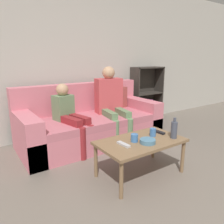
# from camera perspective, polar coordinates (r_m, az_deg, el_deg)

# --- Properties ---
(ground_plane) EXTENTS (22.00, 22.00, 0.00)m
(ground_plane) POSITION_cam_1_polar(r_m,az_deg,el_deg) (2.07, 21.76, -25.47)
(ground_plane) COLOR #70665B
(wall_back) EXTENTS (12.00, 0.06, 2.60)m
(wall_back) POSITION_cam_1_polar(r_m,az_deg,el_deg) (3.72, -12.47, 13.96)
(wall_back) COLOR #B7B2A8
(wall_back) RESTS_ON ground_plane
(couch) EXTENTS (2.12, 0.94, 0.88)m
(couch) POSITION_cam_1_polar(r_m,az_deg,el_deg) (3.40, -5.64, -3.06)
(couch) COLOR #D1707F
(couch) RESTS_ON ground_plane
(bookshelf) EXTENTS (0.68, 0.28, 1.10)m
(bookshelf) POSITION_cam_1_polar(r_m,az_deg,el_deg) (4.59, 8.65, 2.76)
(bookshelf) COLOR #332D28
(bookshelf) RESTS_ON ground_plane
(coffee_table) EXTENTS (0.95, 0.55, 0.41)m
(coffee_table) POSITION_cam_1_polar(r_m,az_deg,el_deg) (2.43, 7.49, -8.27)
(coffee_table) COLOR brown
(coffee_table) RESTS_ON ground_plane
(person_adult) EXTENTS (0.45, 0.69, 1.15)m
(person_adult) POSITION_cam_1_polar(r_m,az_deg,el_deg) (3.40, -0.32, 3.48)
(person_adult) COLOR #66845B
(person_adult) RESTS_ON ground_plane
(person_child) EXTENTS (0.37, 0.68, 0.94)m
(person_child) POSITION_cam_1_polar(r_m,az_deg,el_deg) (3.05, -11.04, -0.42)
(person_child) COLOR maroon
(person_child) RESTS_ON ground_plane
(cup_near) EXTENTS (0.08, 0.08, 0.09)m
(cup_near) POSITION_cam_1_polar(r_m,az_deg,el_deg) (2.36, 5.86, -6.75)
(cup_near) COLOR #3D70B2
(cup_near) RESTS_ON coffee_table
(cup_far) EXTENTS (0.07, 0.07, 0.09)m
(cup_far) POSITION_cam_1_polar(r_m,az_deg,el_deg) (2.55, 10.62, -5.22)
(cup_far) COLOR #3D70B2
(cup_far) RESTS_ON coffee_table
(tv_remote_0) EXTENTS (0.06, 0.17, 0.02)m
(tv_remote_0) POSITION_cam_1_polar(r_m,az_deg,el_deg) (2.26, 3.03, -8.44)
(tv_remote_0) COLOR #B7B7BC
(tv_remote_0) RESTS_ON coffee_table
(tv_remote_1) EXTENTS (0.06, 0.17, 0.02)m
(tv_remote_1) POSITION_cam_1_polar(r_m,az_deg,el_deg) (2.68, 12.05, -5.11)
(tv_remote_1) COLOR black
(tv_remote_1) RESTS_ON coffee_table
(snack_bowl) EXTENTS (0.16, 0.16, 0.05)m
(snack_bowl) POSITION_cam_1_polar(r_m,az_deg,el_deg) (2.34, 9.31, -7.54)
(snack_bowl) COLOR teal
(snack_bowl) RESTS_ON coffee_table
(bottle) EXTENTS (0.07, 0.07, 0.24)m
(bottle) POSITION_cam_1_polar(r_m,az_deg,el_deg) (2.52, 15.90, -4.42)
(bottle) COLOR #424756
(bottle) RESTS_ON coffee_table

